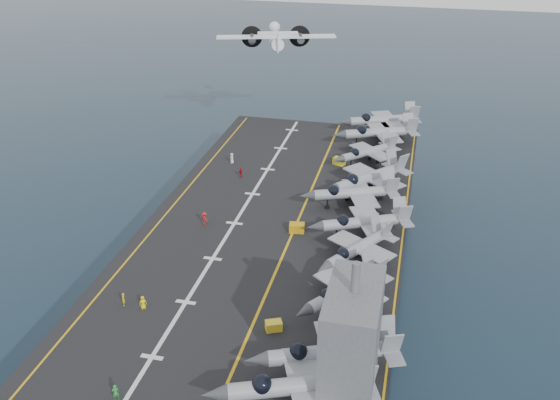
% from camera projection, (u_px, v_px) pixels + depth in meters
% --- Properties ---
extents(ground, '(500.00, 500.00, 0.00)m').
position_uv_depth(ground, '(274.00, 287.00, 95.81)').
color(ground, '#142135').
rests_on(ground, ground).
extents(hull, '(36.00, 90.00, 10.00)m').
position_uv_depth(hull, '(274.00, 259.00, 93.54)').
color(hull, '#56595E').
rests_on(hull, ground).
extents(flight_deck, '(38.00, 92.00, 0.40)m').
position_uv_depth(flight_deck, '(274.00, 229.00, 91.17)').
color(flight_deck, black).
rests_on(flight_deck, hull).
extents(foul_line, '(0.35, 90.00, 0.02)m').
position_uv_depth(foul_line, '(294.00, 230.00, 90.46)').
color(foul_line, gold).
rests_on(foul_line, flight_deck).
extents(landing_centerline, '(0.50, 90.00, 0.02)m').
position_uv_depth(landing_centerline, '(234.00, 223.00, 92.30)').
color(landing_centerline, silver).
rests_on(landing_centerline, flight_deck).
extents(deck_edge_port, '(0.25, 90.00, 0.02)m').
position_uv_depth(deck_edge_port, '(165.00, 215.00, 94.55)').
color(deck_edge_port, gold).
rests_on(deck_edge_port, flight_deck).
extents(deck_edge_stbd, '(0.25, 90.00, 0.02)m').
position_uv_depth(deck_edge_stbd, '(402.00, 243.00, 87.29)').
color(deck_edge_stbd, gold).
rests_on(deck_edge_stbd, flight_deck).
extents(island_superstructure, '(5.00, 10.00, 15.00)m').
position_uv_depth(island_superstructure, '(352.00, 330.00, 58.60)').
color(island_superstructure, '#56595E').
rests_on(island_superstructure, flight_deck).
extents(fighter_jet_0, '(19.29, 16.19, 5.70)m').
position_uv_depth(fighter_jet_0, '(300.00, 384.00, 58.80)').
color(fighter_jet_0, '#9FAAB1').
rests_on(fighter_jet_0, flight_deck).
extents(fighter_jet_1, '(18.60, 15.55, 5.51)m').
position_uv_depth(fighter_jet_1, '(333.00, 352.00, 62.99)').
color(fighter_jet_1, '#A2A9B2').
rests_on(fighter_jet_1, flight_deck).
extents(fighter_jet_2, '(15.74, 16.83, 4.87)m').
position_uv_depth(fighter_jet_2, '(345.00, 288.00, 73.43)').
color(fighter_jet_2, '#929BA3').
rests_on(fighter_jet_2, flight_deck).
extents(fighter_jet_3, '(15.20, 16.65, 4.81)m').
position_uv_depth(fighter_jet_3, '(358.00, 247.00, 81.62)').
color(fighter_jet_3, gray).
rests_on(fighter_jet_3, flight_deck).
extents(fighter_jet_4, '(17.60, 15.11, 5.16)m').
position_uv_depth(fighter_jet_4, '(365.00, 221.00, 87.62)').
color(fighter_jet_4, '#9CA6AC').
rests_on(fighter_jet_4, flight_deck).
extents(fighter_jet_5, '(17.91, 14.98, 5.30)m').
position_uv_depth(fighter_jet_5, '(355.00, 192.00, 95.70)').
color(fighter_jet_5, '#9299A1').
rests_on(fighter_jet_5, flight_deck).
extents(fighter_jet_6, '(19.20, 19.69, 5.74)m').
position_uv_depth(fighter_jet_6, '(369.00, 177.00, 100.13)').
color(fighter_jet_6, '#A0A8B1').
rests_on(fighter_jet_6, flight_deck).
extents(fighter_jet_7, '(15.95, 15.98, 4.70)m').
position_uv_depth(fighter_jet_7, '(368.00, 151.00, 110.94)').
color(fighter_jet_7, '#98A2A9').
rests_on(fighter_jet_7, flight_deck).
extents(fighter_jet_8, '(19.28, 16.38, 5.67)m').
position_uv_depth(fighter_jet_8, '(380.00, 131.00, 118.33)').
color(fighter_jet_8, '#919AA0').
rests_on(fighter_jet_8, flight_deck).
extents(tow_cart_a, '(2.18, 1.85, 1.11)m').
position_uv_depth(tow_cart_a, '(274.00, 326.00, 70.14)').
color(tow_cart_a, yellow).
rests_on(tow_cart_a, flight_deck).
extents(tow_cart_b, '(2.31, 1.66, 1.29)m').
position_uv_depth(tow_cart_b, '(297.00, 228.00, 89.83)').
color(tow_cart_b, '#C8930E').
rests_on(tow_cart_b, flight_deck).
extents(tow_cart_c, '(2.44, 2.04, 1.25)m').
position_uv_depth(tow_cart_c, '(339.00, 161.00, 111.29)').
color(tow_cart_c, yellow).
rests_on(tow_cart_c, flight_deck).
extents(crew_0, '(1.22, 1.13, 1.70)m').
position_uv_depth(crew_0, '(143.00, 303.00, 73.51)').
color(crew_0, '#FDE708').
rests_on(crew_0, flight_deck).
extents(crew_1, '(1.05, 1.21, 1.69)m').
position_uv_depth(crew_1, '(123.00, 299.00, 74.06)').
color(crew_1, yellow).
rests_on(crew_1, flight_deck).
extents(crew_3, '(1.46, 1.33, 2.02)m').
position_uv_depth(crew_3, '(205.00, 219.00, 91.53)').
color(crew_3, '#B21919').
rests_on(crew_3, flight_deck).
extents(crew_4, '(1.12, 1.20, 1.67)m').
position_uv_depth(crew_4, '(241.00, 172.00, 106.46)').
color(crew_4, '#B50B0F').
rests_on(crew_4, flight_deck).
extents(crew_5, '(1.07, 1.33, 1.92)m').
position_uv_depth(crew_5, '(232.00, 158.00, 111.61)').
color(crew_5, white).
rests_on(crew_5, flight_deck).
extents(crew_6, '(1.39, 1.32, 1.93)m').
position_uv_depth(crew_6, '(115.00, 393.00, 60.40)').
color(crew_6, '#268C33').
rests_on(crew_6, flight_deck).
extents(transport_plane, '(28.75, 23.31, 5.91)m').
position_uv_depth(transport_plane, '(276.00, 44.00, 131.47)').
color(transport_plane, silver).
extents(fighter_jet_9, '(19.28, 16.38, 5.67)m').
position_uv_depth(fighter_jet_9, '(383.00, 119.00, 124.59)').
color(fighter_jet_9, '#919AA0').
rests_on(fighter_jet_9, flight_deck).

